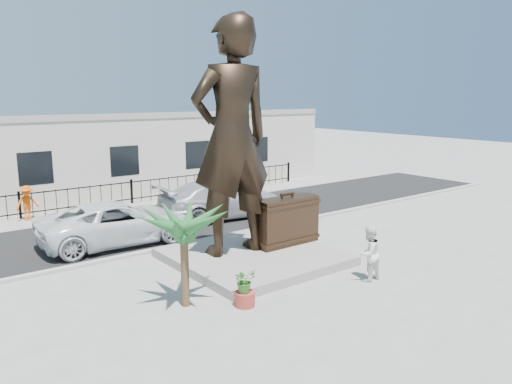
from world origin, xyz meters
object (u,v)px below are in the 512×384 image
at_px(suitcase, 287,221).
at_px(car_white, 118,223).
at_px(statue, 232,138).
at_px(tourist, 369,253).

bearing_deg(suitcase, car_white, 133.39).
bearing_deg(statue, suitcase, 172.78).
xyz_separation_m(tourist, car_white, (-4.61, 8.46, -0.04)).
xyz_separation_m(statue, suitcase, (2.09, -0.45, -3.11)).
relative_size(statue, suitcase, 3.23).
bearing_deg(suitcase, statue, 167.91).
height_order(tourist, car_white, tourist).
relative_size(tourist, car_white, 0.29).
relative_size(suitcase, tourist, 1.42).
bearing_deg(suitcase, tourist, -87.99).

